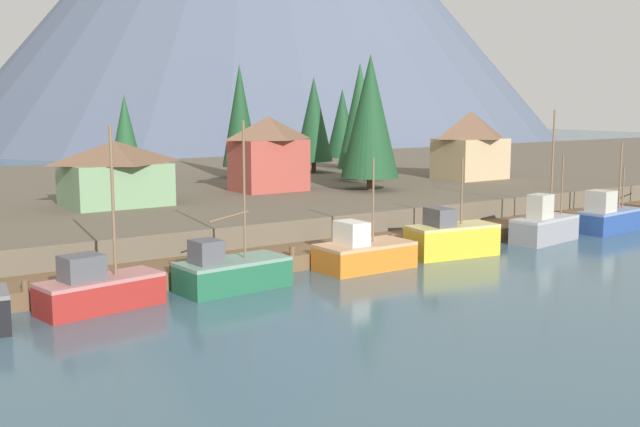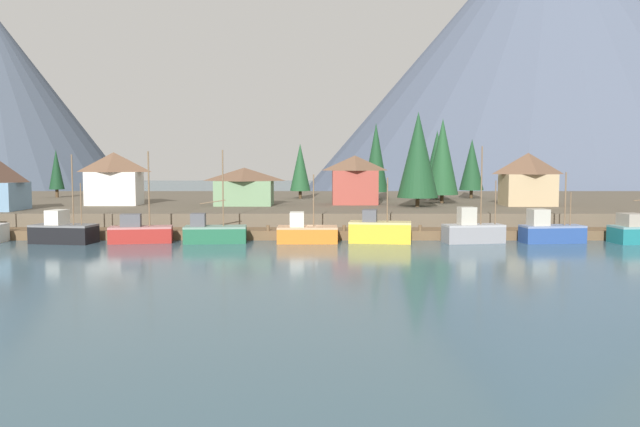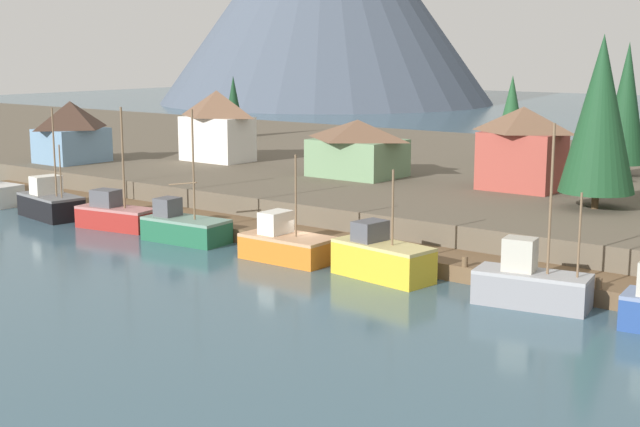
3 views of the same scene
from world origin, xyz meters
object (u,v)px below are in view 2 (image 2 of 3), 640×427
at_px(fishing_boat_yellow, 378,231).
at_px(fishing_boat_blue, 548,231).
at_px(conifer_centre, 470,165).
at_px(conifer_near_left, 374,157).
at_px(conifer_mid_right, 435,161).
at_px(fishing_boat_black, 61,231).
at_px(conifer_near_right, 299,167).
at_px(fishing_boat_orange, 305,233).
at_px(house_tan, 526,179).
at_px(fishing_boat_green, 212,233).
at_px(fishing_boat_teal, 640,232).
at_px(house_white, 112,178).
at_px(conifer_mid_left, 441,157).
at_px(conifer_back_right, 416,155).
at_px(fishing_boat_red, 138,232).
at_px(house_green, 243,186).
at_px(house_red, 353,179).
at_px(conifer_back_left, 54,170).
at_px(fishing_boat_grey, 471,231).

relative_size(fishing_boat_yellow, fishing_boat_blue, 0.93).
bearing_deg(conifer_centre, conifer_near_left, -168.52).
bearing_deg(conifer_near_left, conifer_mid_right, 1.41).
bearing_deg(fishing_boat_black, conifer_near_right, 67.13).
bearing_deg(fishing_boat_orange, conifer_near_left, 73.31).
xyz_separation_m(fishing_boat_orange, house_tan, (28.64, 19.26, 5.01)).
relative_size(fishing_boat_green, fishing_boat_teal, 1.05).
distance_m(fishing_boat_yellow, house_white, 39.42).
bearing_deg(house_tan, conifer_mid_left, 152.98).
bearing_deg(conifer_back_right, fishing_boat_red, -150.90).
distance_m(fishing_boat_yellow, conifer_mid_right, 36.89).
bearing_deg(house_green, conifer_mid_left, 9.37).
xyz_separation_m(conifer_near_right, conifer_mid_right, (21.03, -1.77, 1.02)).
xyz_separation_m(fishing_boat_black, house_red, (30.80, 22.09, 4.69)).
relative_size(house_white, conifer_centre, 0.76).
bearing_deg(house_tan, fishing_boat_blue, -100.95).
xyz_separation_m(fishing_boat_red, conifer_centre, (42.36, 37.08, 6.71)).
relative_size(fishing_boat_teal, conifer_centre, 0.97).
relative_size(house_white, conifer_mid_left, 0.61).
relative_size(fishing_boat_black, conifer_mid_right, 0.85).
height_order(conifer_mid_right, conifer_back_right, conifer_back_right).
bearing_deg(conifer_mid_right, house_green, -153.29).
height_order(fishing_boat_teal, house_white, house_white).
bearing_deg(fishing_boat_yellow, house_white, 156.42).
relative_size(fishing_boat_yellow, conifer_mid_left, 0.57).
bearing_deg(conifer_centre, conifer_back_left, 178.38).
xyz_separation_m(house_white, conifer_near_left, (35.87, 13.51, 2.81)).
bearing_deg(fishing_boat_black, fishing_boat_blue, 9.99).
height_order(house_red, conifer_back_right, conifer_back_right).
bearing_deg(conifer_near_right, fishing_boat_black, -122.41).
bearing_deg(house_white, fishing_boat_grey, -25.48).
distance_m(conifer_near_right, conifer_centre, 27.07).
height_order(conifer_mid_left, conifer_centre, conifer_mid_left).
relative_size(fishing_boat_red, conifer_centre, 1.00).
bearing_deg(conifer_centre, house_green, -153.47).
distance_m(fishing_boat_green, conifer_centre, 51.28).
bearing_deg(fishing_boat_orange, fishing_boat_teal, -0.88).
bearing_deg(conifer_mid_right, fishing_boat_red, -136.76).
bearing_deg(fishing_boat_yellow, fishing_boat_green, -172.13).
height_order(house_green, conifer_mid_left, conifer_mid_left).
bearing_deg(conifer_back_right, house_tan, 8.29).
bearing_deg(house_red, fishing_boat_black, -144.35).
distance_m(house_red, conifer_back_right, 9.61).
bearing_deg(fishing_boat_red, house_red, 34.32).
bearing_deg(fishing_boat_blue, fishing_boat_yellow, 173.94).
distance_m(fishing_boat_black, house_white, 21.33).
bearing_deg(fishing_boat_black, fishing_boat_teal, 9.57).
height_order(house_tan, conifer_mid_left, conifer_mid_left).
distance_m(fishing_boat_black, house_green, 26.28).
xyz_separation_m(fishing_boat_yellow, house_red, (-1.34, 21.81, 4.63)).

